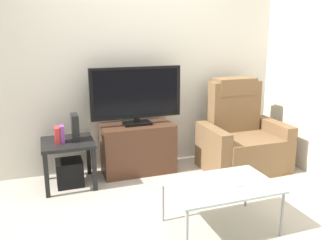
{
  "coord_description": "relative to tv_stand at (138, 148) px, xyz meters",
  "views": [
    {
      "loc": [
        -1.04,
        -2.99,
        1.64
      ],
      "look_at": [
        0.21,
        0.5,
        0.7
      ],
      "focal_mm": 37.77,
      "sensor_mm": 36.0,
      "label": 1
    }
  ],
  "objects": [
    {
      "name": "ground_plane",
      "position": [
        0.04,
        -0.86,
        -0.29
      ],
      "size": [
        6.4,
        6.4,
        0.0
      ],
      "primitive_type": "plane",
      "color": "#B2A899"
    },
    {
      "name": "wall_back",
      "position": [
        0.04,
        0.27,
        1.01
      ],
      "size": [
        6.4,
        0.06,
        2.6
      ],
      "primitive_type": "cube",
      "color": "beige",
      "rests_on": "ground"
    },
    {
      "name": "wall_side",
      "position": [
        1.92,
        -0.86,
        1.01
      ],
      "size": [
        0.06,
        4.48,
        2.6
      ],
      "primitive_type": "cube",
      "color": "beige",
      "rests_on": "ground"
    },
    {
      "name": "tv_stand",
      "position": [
        0.0,
        0.0,
        0.0
      ],
      "size": [
        0.84,
        0.42,
        0.58
      ],
      "color": "#4C2D1E",
      "rests_on": "ground"
    },
    {
      "name": "television",
      "position": [
        0.0,
        0.02,
        0.64
      ],
      "size": [
        1.06,
        0.2,
        0.67
      ],
      "color": "black",
      "rests_on": "tv_stand"
    },
    {
      "name": "recliner_armchair",
      "position": [
        1.22,
        -0.29,
        0.08
      ],
      "size": [
        0.98,
        0.78,
        1.08
      ],
      "rotation": [
        0.0,
        0.0,
        0.19
      ],
      "color": "brown",
      "rests_on": "ground"
    },
    {
      "name": "side_table",
      "position": [
        -0.8,
        -0.11,
        0.13
      ],
      "size": [
        0.54,
        0.54,
        0.5
      ],
      "color": "black",
      "rests_on": "ground"
    },
    {
      "name": "subwoofer_box",
      "position": [
        -0.8,
        -0.11,
        -0.15
      ],
      "size": [
        0.28,
        0.28,
        0.28
      ],
      "primitive_type": "cube",
      "color": "black",
      "rests_on": "ground"
    },
    {
      "name": "book_leftmost",
      "position": [
        -0.9,
        -0.13,
        0.29
      ],
      "size": [
        0.05,
        0.14,
        0.17
      ],
      "primitive_type": "cube",
      "color": "red",
      "rests_on": "side_table"
    },
    {
      "name": "book_middle",
      "position": [
        -0.85,
        -0.13,
        0.3
      ],
      "size": [
        0.04,
        0.11,
        0.18
      ],
      "primitive_type": "cube",
      "color": "purple",
      "rests_on": "side_table"
    },
    {
      "name": "game_console",
      "position": [
        -0.71,
        -0.1,
        0.35
      ],
      "size": [
        0.07,
        0.2,
        0.28
      ],
      "primitive_type": "cube",
      "color": "black",
      "rests_on": "side_table"
    },
    {
      "name": "coffee_table",
      "position": [
        0.33,
        -1.45,
        0.09
      ],
      "size": [
        0.9,
        0.6,
        0.4
      ],
      "color": "#B2C6C1",
      "rests_on": "ground"
    },
    {
      "name": "cell_phone",
      "position": [
        0.47,
        -1.48,
        0.12
      ],
      "size": [
        0.11,
        0.16,
        0.01
      ],
      "primitive_type": "cube",
      "rotation": [
        0.0,
        0.0,
        -0.26
      ],
      "color": "#B7B7BC",
      "rests_on": "coffee_table"
    }
  ]
}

